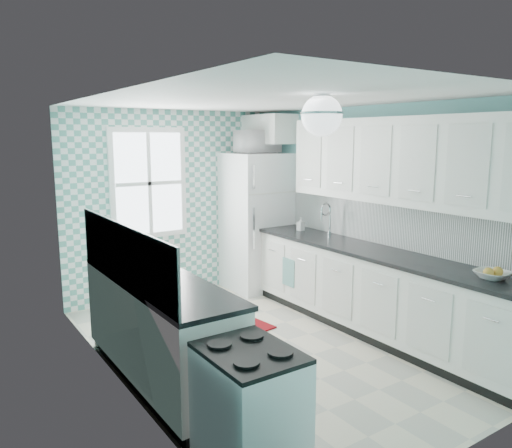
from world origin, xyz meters
TOP-DOWN VIEW (x-y plane):
  - floor at (0.00, 0.00)m, footprint 3.00×4.40m
  - ceiling at (0.00, 0.00)m, footprint 3.00×4.40m
  - wall_back at (0.00, 2.21)m, footprint 3.00×0.02m
  - wall_front at (0.00, -2.21)m, footprint 3.00×0.02m
  - wall_left at (-1.51, 0.00)m, footprint 0.02×4.40m
  - wall_right at (1.51, 0.00)m, footprint 0.02×4.40m
  - accent_wall at (0.00, 2.19)m, footprint 3.00×0.01m
  - window at (-0.35, 2.16)m, footprint 1.04×0.05m
  - backsplash_right at (1.49, -0.40)m, footprint 0.02×3.60m
  - backsplash_left at (-1.49, -0.07)m, footprint 0.02×2.15m
  - upper_cabinets_right at (1.33, -0.60)m, footprint 0.33×3.20m
  - upper_cabinet_fridge at (1.30, 1.83)m, footprint 0.40×0.74m
  - ceiling_light at (0.00, -0.80)m, footprint 0.34×0.34m
  - base_cabinets_right at (1.20, -0.40)m, footprint 0.60×3.60m
  - countertop_right at (1.19, -0.40)m, footprint 0.63×3.60m
  - base_cabinets_left at (-1.20, -0.07)m, footprint 0.60×2.15m
  - countertop_left at (-1.19, -0.07)m, footprint 0.63×2.15m
  - fridge at (1.11, 1.79)m, footprint 0.84×0.83m
  - stove at (-1.20, -1.53)m, footprint 0.54×0.67m
  - sink at (1.20, 0.54)m, footprint 0.43×0.36m
  - rug at (-0.04, 0.81)m, footprint 0.87×1.14m
  - dish_towel at (0.89, 0.77)m, footprint 0.05×0.23m
  - fruit_bowl at (1.20, -1.69)m, footprint 0.29×0.29m
  - soap_bottle at (1.25, 0.99)m, footprint 0.08×0.09m
  - microwave at (1.11, 1.79)m, footprint 0.58×0.41m

SIDE VIEW (x-z plane):
  - floor at x=0.00m, z-range -0.02..0.00m
  - rug at x=-0.04m, z-range 0.00..0.02m
  - stove at x=-1.20m, z-range 0.02..0.83m
  - base_cabinets_right at x=1.20m, z-range 0.00..0.90m
  - base_cabinets_left at x=-1.20m, z-range 0.00..0.90m
  - dish_towel at x=0.89m, z-range 0.31..0.65m
  - countertop_right at x=1.19m, z-range 0.90..0.94m
  - countertop_left at x=-1.19m, z-range 0.90..0.94m
  - sink at x=1.20m, z-range 0.67..1.20m
  - fridge at x=1.11m, z-range 0.00..1.92m
  - fruit_bowl at x=1.20m, z-range 0.94..1.01m
  - soap_bottle at x=1.25m, z-range 0.94..1.11m
  - backsplash_right at x=1.49m, z-range 0.94..1.45m
  - backsplash_left at x=-1.49m, z-range 0.94..1.45m
  - wall_back at x=0.00m, z-range 0.00..2.50m
  - wall_front at x=0.00m, z-range 0.00..2.50m
  - wall_left at x=-1.51m, z-range 0.00..2.50m
  - wall_right at x=1.51m, z-range 0.00..2.50m
  - accent_wall at x=0.00m, z-range 0.00..2.50m
  - window at x=-0.35m, z-range 0.83..2.27m
  - upper_cabinets_right at x=1.33m, z-range 1.45..2.35m
  - microwave at x=1.11m, z-range 1.92..2.24m
  - upper_cabinet_fridge at x=1.30m, z-range 2.05..2.45m
  - ceiling_light at x=0.00m, z-range 2.15..2.50m
  - ceiling at x=0.00m, z-range 2.50..2.52m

